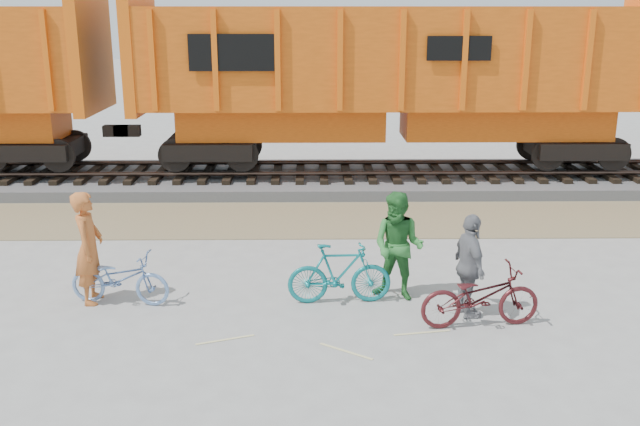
# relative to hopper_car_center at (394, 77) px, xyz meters

# --- Properties ---
(ground) EXTENTS (120.00, 120.00, 0.00)m
(ground) POSITION_rel_hopper_car_center_xyz_m (-2.58, -9.00, -3.01)
(ground) COLOR #9E9E99
(ground) RESTS_ON ground
(gravel_strip) EXTENTS (120.00, 3.00, 0.02)m
(gravel_strip) POSITION_rel_hopper_car_center_xyz_m (-2.58, -3.50, -3.00)
(gravel_strip) COLOR #8A7556
(gravel_strip) RESTS_ON ground
(ballast_bed) EXTENTS (120.00, 4.00, 0.30)m
(ballast_bed) POSITION_rel_hopper_car_center_xyz_m (-2.58, 0.00, -2.86)
(ballast_bed) COLOR slate
(ballast_bed) RESTS_ON ground
(track) EXTENTS (120.00, 2.60, 0.24)m
(track) POSITION_rel_hopper_car_center_xyz_m (-2.58, 0.00, -2.53)
(track) COLOR black
(track) RESTS_ON ballast_bed
(hopper_car_center) EXTENTS (14.00, 3.13, 4.65)m
(hopper_car_center) POSITION_rel_hopper_car_center_xyz_m (0.00, 0.00, 0.00)
(hopper_car_center) COLOR black
(hopper_car_center) RESTS_ON track
(bicycle_blue) EXTENTS (1.78, 0.84, 0.90)m
(bicycle_blue) POSITION_rel_hopper_car_center_xyz_m (-5.49, -8.38, -2.56)
(bicycle_blue) COLOR #6C91C8
(bicycle_blue) RESTS_ON ground
(bicycle_teal) EXTENTS (1.76, 0.58, 1.05)m
(bicycle_teal) POSITION_rel_hopper_car_center_xyz_m (-1.81, -8.40, -2.48)
(bicycle_teal) COLOR #107377
(bicycle_teal) RESTS_ON ground
(bicycle_maroon) EXTENTS (1.95, 0.87, 0.99)m
(bicycle_maroon) POSITION_rel_hopper_car_center_xyz_m (0.34, -9.35, -2.51)
(bicycle_maroon) COLOR #491619
(bicycle_maroon) RESTS_ON ground
(person_solo) EXTENTS (0.49, 0.72, 1.92)m
(person_solo) POSITION_rel_hopper_car_center_xyz_m (-5.99, -8.28, -2.05)
(person_solo) COLOR #BB5F29
(person_solo) RESTS_ON ground
(person_man) EXTENTS (1.12, 1.03, 1.86)m
(person_man) POSITION_rel_hopper_car_center_xyz_m (-0.81, -8.20, -2.07)
(person_man) COLOR #2B712F
(person_man) RESTS_ON ground
(person_woman) EXTENTS (0.59, 1.06, 1.71)m
(person_woman) POSITION_rel_hopper_car_center_xyz_m (0.24, -8.95, -2.15)
(person_woman) COLOR slate
(person_woman) RESTS_ON ground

